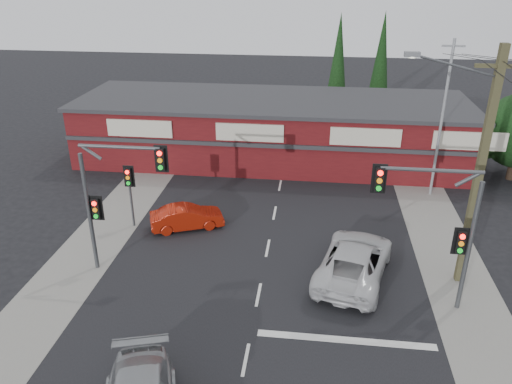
# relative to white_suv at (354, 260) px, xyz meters

# --- Properties ---
(ground) EXTENTS (120.00, 120.00, 0.00)m
(ground) POSITION_rel_white_suv_xyz_m (-3.98, -2.72, -0.81)
(ground) COLOR black
(ground) RESTS_ON ground
(road_strip) EXTENTS (14.00, 70.00, 0.01)m
(road_strip) POSITION_rel_white_suv_xyz_m (-3.98, 2.28, -0.80)
(road_strip) COLOR black
(road_strip) RESTS_ON ground
(verge_left) EXTENTS (3.00, 70.00, 0.02)m
(verge_left) POSITION_rel_white_suv_xyz_m (-12.48, 2.28, -0.80)
(verge_left) COLOR gray
(verge_left) RESTS_ON ground
(verge_right) EXTENTS (3.00, 70.00, 0.02)m
(verge_right) POSITION_rel_white_suv_xyz_m (4.52, 2.28, -0.80)
(verge_right) COLOR gray
(verge_right) RESTS_ON ground
(stop_line) EXTENTS (6.50, 0.35, 0.01)m
(stop_line) POSITION_rel_white_suv_xyz_m (-0.48, -4.22, -0.79)
(stop_line) COLOR silver
(stop_line) RESTS_ON ground
(white_suv) EXTENTS (4.04, 6.30, 1.62)m
(white_suv) POSITION_rel_white_suv_xyz_m (0.00, 0.00, 0.00)
(white_suv) COLOR silver
(white_suv) RESTS_ON ground
(red_sedan) EXTENTS (3.95, 2.60, 1.23)m
(red_sedan) POSITION_rel_white_suv_xyz_m (-8.34, 3.43, -0.19)
(red_sedan) COLOR #9F1A09
(red_sedan) RESTS_ON ground
(lane_dashes) EXTENTS (0.12, 50.57, 0.01)m
(lane_dashes) POSITION_rel_white_suv_xyz_m (-3.98, 3.77, -0.79)
(lane_dashes) COLOR silver
(lane_dashes) RESTS_ON ground
(shop_building) EXTENTS (27.30, 8.40, 4.22)m
(shop_building) POSITION_rel_white_suv_xyz_m (-4.97, 14.26, 1.33)
(shop_building) COLOR #4D0F12
(shop_building) RESTS_ON ground
(conifer_near) EXTENTS (1.80, 1.80, 9.25)m
(conifer_near) POSITION_rel_white_suv_xyz_m (-0.48, 21.28, 4.67)
(conifer_near) COLOR #2D2116
(conifer_near) RESTS_ON ground
(conifer_far) EXTENTS (1.80, 1.80, 9.25)m
(conifer_far) POSITION_rel_white_suv_xyz_m (3.02, 23.28, 4.67)
(conifer_far) COLOR #2D2116
(conifer_far) RESTS_ON ground
(traffic_mast_left) EXTENTS (3.77, 0.27, 5.97)m
(traffic_mast_left) POSITION_rel_white_suv_xyz_m (-10.41, -0.72, 3.12)
(traffic_mast_left) COLOR #47494C
(traffic_mast_left) RESTS_ON ground
(traffic_mast_right) EXTENTS (3.96, 0.27, 5.97)m
(traffic_mast_right) POSITION_rel_white_suv_xyz_m (2.88, -1.72, 3.14)
(traffic_mast_right) COLOR #47494C
(traffic_mast_right) RESTS_ON ground
(pedestal_signal) EXTENTS (0.55, 0.27, 3.38)m
(pedestal_signal) POSITION_rel_white_suv_xyz_m (-11.18, 3.28, 1.60)
(pedestal_signal) COLOR #47494C
(pedestal_signal) RESTS_ON ground
(utility_pole) EXTENTS (4.38, 0.59, 10.00)m
(utility_pole) POSITION_rel_white_suv_xyz_m (4.39, 0.27, 4.59)
(utility_pole) COLOR #4B472A
(utility_pole) RESTS_ON ground
(steel_pole) EXTENTS (1.20, 0.16, 9.00)m
(steel_pole) POSITION_rel_white_suv_xyz_m (5.02, 9.28, 3.89)
(steel_pole) COLOR gray
(steel_pole) RESTS_ON ground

